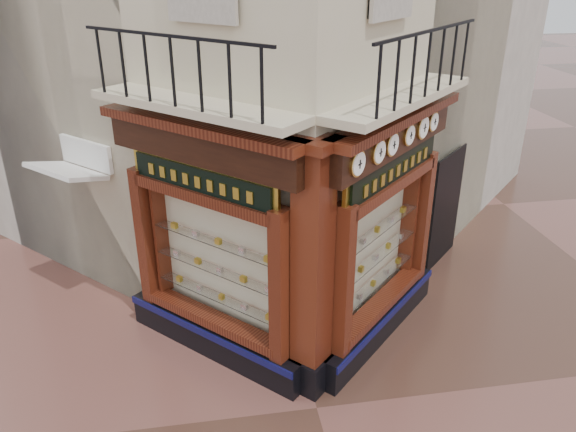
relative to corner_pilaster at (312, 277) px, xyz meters
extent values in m
plane|color=#492C22|center=(0.00, -0.50, -1.95)|extent=(80.00, 80.00, 0.00)
cube|color=black|center=(-1.44, 1.04, -1.67)|extent=(2.72, 2.72, 0.55)
cube|color=#0C0E40|center=(-1.57, 0.91, -1.46)|extent=(2.50, 2.50, 0.12)
cube|color=#3B130A|center=(-0.45, 0.05, -0.17)|extent=(0.37, 0.37, 2.45)
cube|color=#3B130A|center=(-2.43, 2.03, -0.17)|extent=(0.37, 0.37, 2.45)
cube|color=#FAE5BD|center=(-1.20, 1.27, -0.20)|extent=(1.80, 1.80, 2.10)
cube|color=black|center=(-1.42, 1.05, 1.65)|extent=(2.69, 2.69, 0.50)
cube|color=#3B130A|center=(-1.47, 1.00, 1.96)|extent=(2.86, 2.86, 0.14)
cube|color=black|center=(1.44, 1.04, -1.67)|extent=(2.72, 2.72, 0.55)
cube|color=#0C0E40|center=(1.57, 0.91, -1.46)|extent=(2.50, 2.50, 0.12)
cube|color=#3B130A|center=(0.45, 0.05, -0.17)|extent=(0.37, 0.37, 2.45)
cube|color=#3B130A|center=(2.43, 2.03, -0.17)|extent=(0.37, 0.37, 2.45)
cube|color=#FAE5BD|center=(1.20, 1.27, -0.20)|extent=(1.80, 1.80, 2.10)
cube|color=black|center=(1.42, 1.05, 1.65)|extent=(2.69, 2.69, 0.50)
cube|color=#3B130A|center=(1.47, 1.00, 1.96)|extent=(2.86, 2.86, 0.14)
cube|color=black|center=(0.00, 0.00, -1.67)|extent=(0.78, 0.78, 0.55)
cube|color=#3B130A|center=(0.00, 0.00, 0.25)|extent=(0.64, 0.64, 3.50)
cube|color=#3B130A|center=(0.00, 0.00, 1.96)|extent=(0.85, 0.85, 0.14)
cube|color=beige|center=(-1.48, 0.99, 2.25)|extent=(2.97, 2.97, 0.12)
cube|color=black|center=(-1.72, 0.76, 3.20)|extent=(2.36, 2.36, 0.04)
cube|color=beige|center=(1.48, 0.99, 2.25)|extent=(2.97, 2.97, 0.12)
cube|color=black|center=(1.72, 0.76, 3.20)|extent=(2.36, 2.36, 0.04)
cylinder|color=gold|center=(0.55, -0.04, 1.67)|extent=(0.29, 0.29, 0.36)
cylinder|color=white|center=(0.57, -0.06, 1.67)|extent=(0.23, 0.23, 0.31)
cube|color=black|center=(0.58, -0.07, 1.67)|extent=(0.02, 0.02, 0.12)
cube|color=black|center=(0.58, -0.07, 1.67)|extent=(0.07, 0.07, 0.01)
cylinder|color=gold|center=(0.96, 0.37, 1.67)|extent=(0.29, 0.29, 0.36)
cylinder|color=white|center=(0.99, 0.35, 1.67)|extent=(0.23, 0.23, 0.31)
cube|color=black|center=(1.00, 0.34, 1.67)|extent=(0.02, 0.02, 0.12)
cube|color=black|center=(1.00, 0.34, 1.67)|extent=(0.07, 0.07, 0.01)
cylinder|color=gold|center=(1.26, 0.66, 1.67)|extent=(0.29, 0.29, 0.35)
cylinder|color=white|center=(1.28, 0.64, 1.67)|extent=(0.23, 0.23, 0.31)
cube|color=black|center=(1.29, 0.63, 1.67)|extent=(0.02, 0.02, 0.12)
cube|color=black|center=(1.29, 0.63, 1.67)|extent=(0.07, 0.07, 0.01)
cylinder|color=gold|center=(1.66, 1.07, 1.67)|extent=(0.27, 0.27, 0.34)
cylinder|color=white|center=(1.68, 1.04, 1.67)|extent=(0.22, 0.22, 0.29)
cube|color=black|center=(1.69, 1.03, 1.67)|extent=(0.02, 0.02, 0.11)
cube|color=black|center=(1.69, 1.03, 1.67)|extent=(0.07, 0.07, 0.01)
cylinder|color=gold|center=(2.02, 1.43, 1.67)|extent=(0.31, 0.31, 0.39)
cylinder|color=white|center=(2.04, 1.40, 1.67)|extent=(0.25, 0.25, 0.33)
cube|color=black|center=(2.05, 1.39, 1.67)|extent=(0.02, 0.02, 0.13)
cube|color=black|center=(2.05, 1.39, 1.67)|extent=(0.08, 0.08, 0.01)
cylinder|color=gold|center=(2.31, 1.72, 1.67)|extent=(0.27, 0.27, 0.33)
cylinder|color=white|center=(2.33, 1.70, 1.67)|extent=(0.22, 0.22, 0.29)
cube|color=black|center=(2.34, 1.68, 1.67)|extent=(0.02, 0.02, 0.11)
cube|color=black|center=(2.34, 1.68, 1.67)|extent=(0.07, 0.07, 0.01)
cube|color=gold|center=(-1.45, 1.03, 1.15)|extent=(2.03, 2.03, 0.54)
cube|color=black|center=(-1.48, 1.00, 1.15)|extent=(1.89, 1.89, 0.41)
cube|color=gold|center=(1.45, 1.03, 1.15)|extent=(2.14, 2.14, 0.57)
cube|color=black|center=(1.48, 1.00, 1.15)|extent=(1.99, 1.99, 0.43)
camera|label=1|loc=(-1.44, -6.66, 4.10)|focal=35.00mm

